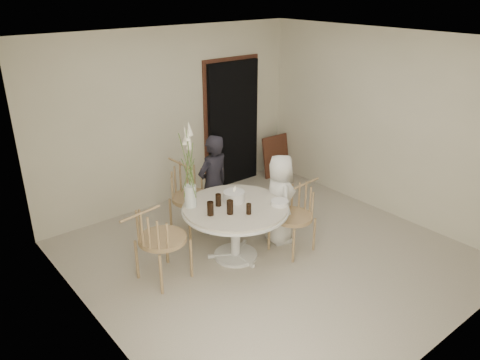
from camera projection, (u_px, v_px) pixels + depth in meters
ground at (269, 255)px, 6.08m from camera, size 4.50×4.50×0.00m
room_shell at (272, 136)px, 5.44m from camera, size 4.50×4.50×4.50m
doorway at (233, 124)px, 7.89m from camera, size 1.00×0.10×2.10m
door_trim at (231, 120)px, 7.90m from camera, size 1.12×0.03×2.22m
table at (235, 214)px, 5.81m from camera, size 1.33×1.33×0.73m
picture_frame at (276, 156)px, 8.46m from camera, size 0.56×0.19×0.73m
chair_far at (186, 188)px, 6.48m from camera, size 0.57×0.62×0.99m
chair_right at (299, 207)px, 6.05m from camera, size 0.57×0.53×0.91m
chair_left at (152, 235)px, 5.28m from camera, size 0.64×0.60×0.98m
girl at (213, 185)px, 6.41m from camera, size 0.56×0.40×1.42m
boy at (280, 199)px, 6.20m from camera, size 0.60×0.71×1.24m
birthday_cake at (234, 196)px, 5.86m from camera, size 0.27×0.27×0.18m
cola_tumbler_a at (230, 207)px, 5.54m from camera, size 0.11×0.11×0.17m
cola_tumbler_b at (249, 209)px, 5.54m from camera, size 0.08×0.08×0.13m
cola_tumbler_c at (210, 209)px, 5.50m from camera, size 0.09×0.09×0.17m
cola_tumbler_d at (218, 200)px, 5.74m from camera, size 0.09×0.09×0.15m
plate_stack at (280, 203)px, 5.78m from camera, size 0.29×0.29×0.06m
flower_vase at (189, 175)px, 5.59m from camera, size 0.15×0.15×1.09m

